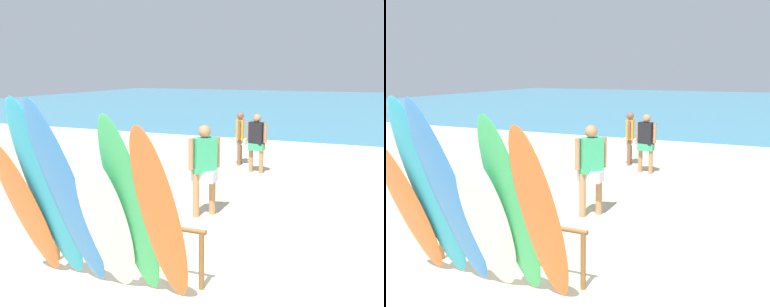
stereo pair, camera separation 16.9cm
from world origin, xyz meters
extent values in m
plane|color=beige|center=(0.00, 14.00, 0.00)|extent=(60.00, 60.00, 0.00)
cube|color=teal|center=(0.00, 32.37, 0.01)|extent=(60.00, 40.00, 0.02)
cylinder|color=brown|center=(-1.12, 0.00, 0.37)|extent=(0.07, 0.07, 0.75)
cylinder|color=brown|center=(1.12, 0.00, 0.37)|extent=(0.07, 0.07, 0.75)
cylinder|color=brown|center=(0.00, 0.00, 0.75)|extent=(2.36, 0.06, 0.06)
ellipsoid|color=orange|center=(-0.98, -0.68, 0.96)|extent=(0.60, 0.95, 1.91)
ellipsoid|color=#289EC6|center=(-0.60, -0.72, 1.22)|extent=(0.57, 1.08, 2.45)
ellipsoid|color=#337AD1|center=(-0.23, -0.80, 1.23)|extent=(0.63, 1.15, 2.45)
ellipsoid|color=white|center=(0.22, -0.70, 0.95)|extent=(0.64, 0.93, 1.89)
ellipsoid|color=#38B266|center=(0.54, -0.68, 1.15)|extent=(0.54, 0.98, 2.29)
ellipsoid|color=orange|center=(0.93, -0.70, 1.10)|extent=(0.55, 0.97, 2.20)
cylinder|color=#9E704C|center=(-0.23, 6.73, 0.38)|extent=(0.11, 0.11, 0.75)
cylinder|color=#9E704C|center=(0.07, 6.65, 0.38)|extent=(0.11, 0.11, 0.75)
cube|color=#33A36B|center=(-0.08, 6.69, 0.69)|extent=(0.40, 0.25, 0.18)
cube|color=black|center=(-0.08, 6.69, 1.05)|extent=(0.43, 0.29, 0.59)
sphere|color=#9E704C|center=(-0.08, 6.69, 1.45)|extent=(0.21, 0.21, 0.21)
cylinder|color=#9E704C|center=(-0.32, 6.75, 1.08)|extent=(0.09, 0.09, 0.52)
cylinder|color=#9E704C|center=(0.16, 6.63, 1.08)|extent=(0.09, 0.09, 0.52)
cylinder|color=brown|center=(-0.78, 7.40, 0.36)|extent=(0.11, 0.11, 0.73)
cylinder|color=brown|center=(-0.84, 7.70, 0.36)|extent=(0.11, 0.11, 0.73)
cube|color=silver|center=(-0.81, 7.55, 0.67)|extent=(0.39, 0.24, 0.17)
cube|color=orange|center=(-0.81, 7.55, 1.01)|extent=(0.27, 0.41, 0.57)
sphere|color=brown|center=(-0.81, 7.55, 1.40)|extent=(0.21, 0.21, 0.21)
cylinder|color=brown|center=(-0.76, 7.31, 1.04)|extent=(0.09, 0.09, 0.51)
cylinder|color=brown|center=(-0.86, 7.79, 1.04)|extent=(0.09, 0.09, 0.51)
cylinder|color=#9E704C|center=(0.15, 2.89, 0.41)|extent=(0.13, 0.13, 0.83)
cylinder|color=#9E704C|center=(-0.07, 2.63, 0.41)|extent=(0.13, 0.13, 0.83)
cube|color=silver|center=(0.04, 2.76, 0.76)|extent=(0.44, 0.27, 0.20)
cube|color=#33A36B|center=(0.04, 2.76, 1.15)|extent=(0.44, 0.47, 0.65)
sphere|color=#9E704C|center=(0.04, 2.76, 1.59)|extent=(0.23, 0.23, 0.23)
cylinder|color=#9E704C|center=(0.21, 2.97, 1.19)|extent=(0.10, 0.10, 0.58)
cylinder|color=#9E704C|center=(-0.14, 2.55, 1.19)|extent=(0.10, 0.10, 0.58)
cylinder|color=#B7B7BC|center=(-2.37, 1.24, 0.14)|extent=(0.02, 0.02, 0.28)
cylinder|color=#B7B7BC|center=(-1.98, 1.08, 0.14)|extent=(0.02, 0.02, 0.28)
cylinder|color=#B7B7BC|center=(-2.22, 1.59, 0.14)|extent=(0.02, 0.02, 0.28)
cylinder|color=#B7B7BC|center=(-1.83, 1.43, 0.14)|extent=(0.02, 0.02, 0.28)
cube|color=silver|center=(-2.10, 1.33, 0.30)|extent=(0.64, 0.61, 0.03)
cube|color=silver|center=(-1.97, 1.65, 0.56)|extent=(0.56, 0.44, 0.51)
camera|label=1|loc=(3.18, -5.00, 2.72)|focal=43.42mm
camera|label=2|loc=(3.33, -4.93, 2.72)|focal=43.42mm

